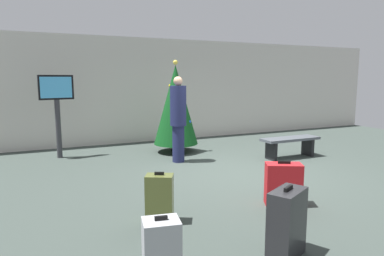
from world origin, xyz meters
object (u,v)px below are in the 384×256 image
flight_info_kiosk (57,102)px  suitcase_1 (161,249)px  holiday_tree (176,105)px  traveller_0 (178,117)px  waiting_bench (290,143)px  suitcase_0 (287,224)px  suitcase_3 (160,199)px  suitcase_2 (283,184)px

flight_info_kiosk → suitcase_1: (0.55, -5.64, -1.05)m
holiday_tree → traveller_0: holiday_tree is taller
flight_info_kiosk → waiting_bench: flight_info_kiosk is taller
holiday_tree → flight_info_kiosk: 2.80m
holiday_tree → traveller_0: 1.06m
waiting_bench → holiday_tree: bearing=142.4°
suitcase_0 → flight_info_kiosk: bearing=107.7°
traveller_0 → suitcase_3: 3.33m
suitcase_0 → suitcase_2: bearing=51.8°
traveller_0 → suitcase_0: size_ratio=2.48×
flight_info_kiosk → suitcase_3: 4.66m
traveller_0 → suitcase_3: size_ratio=2.83×
suitcase_1 → suitcase_2: suitcase_2 is taller
suitcase_2 → waiting_bench: bearing=47.7°
holiday_tree → suitcase_3: bearing=-114.7°
waiting_bench → suitcase_3: (-4.02, -2.19, -0.04)m
suitcase_0 → suitcase_2: size_ratio=1.15×
suitcase_0 → suitcase_1: (-1.32, 0.19, -0.08)m
suitcase_1 → suitcase_2: (2.26, 1.01, 0.03)m
suitcase_0 → suitcase_3: size_ratio=1.14×
flight_info_kiosk → suitcase_1: bearing=-84.4°
waiting_bench → traveller_0: size_ratio=0.77×
waiting_bench → suitcase_1: (-4.41, -3.38, -0.07)m
suitcase_0 → traveller_0: bearing=82.8°
waiting_bench → suitcase_2: (-2.15, -2.37, -0.04)m
suitcase_2 → suitcase_1: bearing=-155.9°
traveller_0 → suitcase_2: 3.20m
holiday_tree → waiting_bench: size_ratio=1.59×
waiting_bench → traveller_0: bearing=164.2°
suitcase_0 → suitcase_3: 1.66m
waiting_bench → traveller_0: (-2.56, 0.73, 0.65)m
flight_info_kiosk → suitcase_0: 6.20m
suitcase_3 → traveller_0: bearing=63.4°
flight_info_kiosk → suitcase_2: size_ratio=2.91×
traveller_0 → suitcase_0: bearing=-97.2°
suitcase_0 → suitcase_3: (-0.92, 1.38, -0.05)m
waiting_bench → suitcase_3: 4.57m
suitcase_1 → suitcase_3: size_ratio=0.90×
waiting_bench → traveller_0: 2.73m
traveller_0 → suitcase_3: (-1.46, -2.92, -0.69)m
flight_info_kiosk → suitcase_2: 5.51m
waiting_bench → suitcase_3: size_ratio=2.16×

